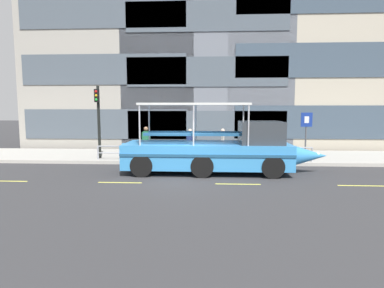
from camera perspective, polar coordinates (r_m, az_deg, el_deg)
ground_plane at (r=14.36m, az=-1.95°, el=-5.84°), size 120.00×120.00×0.00m
sidewalk at (r=19.84m, az=-0.51°, el=-2.14°), size 32.00×4.80×0.18m
curb_edge at (r=17.39m, az=-1.04°, el=-3.37°), size 32.00×0.18×0.18m
lane_centreline at (r=13.20m, az=-2.42°, el=-6.93°), size 25.80×0.12×0.01m
curb_guardrail at (r=17.58m, az=1.97°, el=-1.21°), size 11.73×0.09×0.78m
traffic_light_pole at (r=19.00m, az=-16.17°, el=4.98°), size 0.24×0.46×4.08m
parking_sign at (r=18.55m, az=19.45°, el=2.66°), size 0.60×0.12×2.60m
duck_tour_boat at (r=15.24m, az=4.64°, el=-1.10°), size 9.54×2.62×3.26m
pedestrian_near_bow at (r=19.00m, az=14.28°, el=0.67°), size 0.35×0.39×1.70m
pedestrian_mid_left at (r=18.51m, az=5.41°, el=0.66°), size 0.23×0.49×1.68m
pedestrian_mid_right at (r=18.45m, az=-0.34°, el=0.64°), size 0.45×0.28×1.67m
pedestrian_near_stern at (r=18.88m, az=-8.07°, el=0.91°), size 0.51×0.24×1.78m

